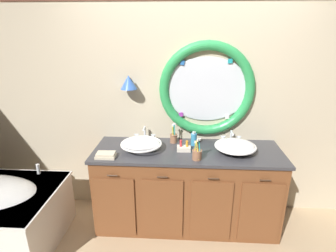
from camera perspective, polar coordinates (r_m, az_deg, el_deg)
ground_plane at (r=3.02m, az=3.95°, el=-22.14°), size 14.00×14.00×0.00m
back_wall_assembly at (r=2.92m, az=4.73°, el=5.78°), size 6.40×0.26×2.60m
vanity_counter at (r=2.95m, az=3.96°, el=-12.71°), size 1.90×0.66×0.87m
sink_basin_left at (r=2.72m, az=-5.68°, el=-3.81°), size 0.42×0.42×0.13m
sink_basin_right at (r=2.74m, az=14.05°, el=-4.21°), size 0.41×0.41×0.13m
faucet_set_left at (r=2.96m, az=-4.92°, el=-1.89°), size 0.24×0.12×0.16m
faucet_set_right at (r=2.98m, az=13.20°, el=-2.40°), size 0.22×0.13×0.14m
toothbrush_holder_left at (r=2.89m, az=1.19°, el=-2.46°), size 0.08×0.08×0.22m
toothbrush_holder_right at (r=2.54m, az=6.17°, el=-5.90°), size 0.10×0.10×0.22m
soap_dispenser at (r=2.84m, az=5.49°, el=-2.73°), size 0.06×0.07×0.16m
folded_hand_towel at (r=2.64m, az=-13.02°, el=-6.03°), size 0.19×0.12×0.05m
toiletry_basket at (r=2.71m, az=3.36°, el=-4.66°), size 0.14×0.09×0.11m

